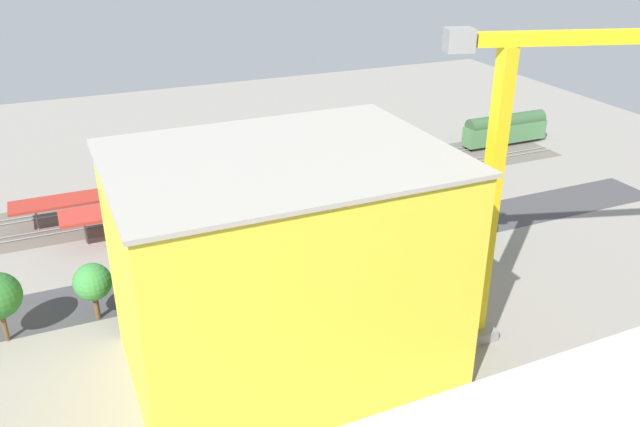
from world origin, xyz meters
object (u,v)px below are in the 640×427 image
Objects in this scene: platform_canopy_far at (244,173)px; freight_coach_far at (193,189)px; parked_car_3 at (326,234)px; street_tree_2 at (470,210)px; box_truck_1 at (217,274)px; traffic_light at (290,250)px; parked_car_4 at (286,241)px; tower_crane at (522,164)px; platform_canopy_near at (280,184)px; street_tree_1 at (155,270)px; parked_car_6 at (193,259)px; parked_car_1 at (408,219)px; street_tree_0 at (263,254)px; locomotive at (403,151)px; parked_car_0 at (442,210)px; parked_car_5 at (245,249)px; parked_car_2 at (366,225)px; parked_car_7 at (149,271)px; box_truck_0 at (204,276)px; street_tree_3 at (92,282)px; passenger_coach at (505,129)px; construction_building at (283,269)px.

platform_canopy_far is 8.85m from freight_coach_far.
parked_car_3 is 0.52× the size of street_tree_2.
traffic_light reaches higher than box_truck_1.
tower_crane reaches higher than parked_car_4.
street_tree_1 reaches higher than platform_canopy_near.
parked_car_4 is 12.60m from parked_car_6.
street_tree_0 is (24.93, 9.12, 4.16)m from parked_car_1.
parked_car_0 is (6.24, 22.68, -1.03)m from locomotive.
parked_car_3 is 0.89× the size of parked_car_5.
street_tree_0 is at bearing -42.35° from tower_crane.
platform_canopy_near is 14.90m from parked_car_5.
locomotive is 23.55m from parked_car_0.
platform_canopy_near is 7.75× the size of street_tree_1.
parked_car_2 reaches higher than parked_car_7.
box_truck_0 reaches higher than parked_car_4.
parked_car_3 reaches higher than parked_car_7.
freight_coach_far is 2.34× the size of street_tree_0.
parked_car_7 is (37.04, 0.47, 0.00)m from parked_car_1.
street_tree_3 is (25.17, 7.81, 3.87)m from parked_car_4.
parked_car_4 is (12.09, 0.27, -0.04)m from parked_car_2.
parked_car_3 is 0.56× the size of street_tree_0.
platform_canopy_near is 20.51m from traffic_light.
passenger_coach is at bearing -161.71° from parked_car_7.
street_tree_3 is (12.43, 1.68, 2.96)m from box_truck_0.
freight_coach_far is 3.71× the size of parked_car_5.
street_tree_3 is (37.26, 8.07, 3.83)m from parked_car_2.
platform_canopy_near is at bearing -129.31° from box_truck_1.
parked_car_7 is at bearing -35.53° from street_tree_0.
parked_car_1 is at bearing -140.27° from construction_building.
passenger_coach is 2.18× the size of street_tree_1.
locomotive is 0.82× the size of freight_coach_far.
traffic_light is at bearing 42.91° from locomotive.
platform_canopy_far is 33.53m from street_tree_1.
parked_car_6 is at bearing -172.12° from parked_car_7.
parked_car_4 is at bearing 1.26° from parked_car_2.
traffic_light is at bearing 73.23° from platform_canopy_near.
box_truck_1 is (29.84, 6.19, 1.04)m from parked_car_1.
parked_car_6 is 0.43× the size of box_truck_1.
platform_canopy_far reaches higher than parked_car_5.
street_tree_3 is at bearing 9.84° from parked_car_1.
parked_car_0 is 32.86m from street_tree_0.
parked_car_0 reaches higher than parked_car_6.
freight_coach_far is 23.58m from box_truck_0.
street_tree_2 is at bearing 175.76° from box_truck_0.
freight_coach_far is 3.86× the size of parked_car_4.
platform_canopy_far is 14.94× the size of parked_car_4.
platform_canopy_near is at bearing -37.17° from parked_car_1.
street_tree_2 reaches higher than parked_car_3.
box_truck_0 reaches higher than parked_car_1.
passenger_coach is 4.20× the size of parked_car_7.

